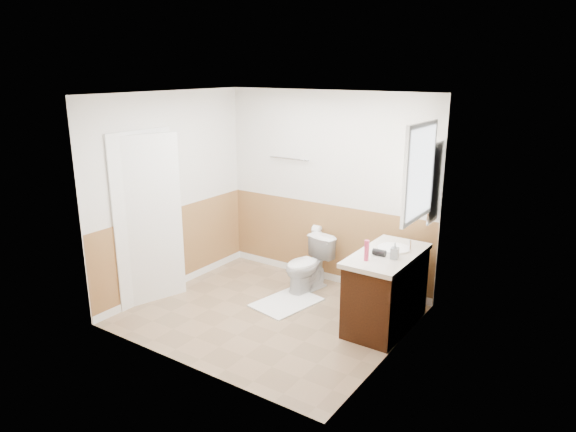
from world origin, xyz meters
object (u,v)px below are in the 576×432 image
Objects in this scene: toilet at (308,265)px; bath_mat at (287,302)px; vanity_cabinet at (386,292)px; lotion_bottle at (367,250)px; soap_dispenser at (395,251)px.

bath_mat is at bearing -78.98° from toilet.
vanity_cabinet is at bearing 7.31° from bath_mat.
lotion_bottle is (1.11, -0.18, 0.95)m from bath_mat.
bath_mat is 4.52× the size of soap_dispenser.
vanity_cabinet is (1.21, 0.16, 0.39)m from bath_mat.
lotion_bottle is (-0.10, -0.33, 0.56)m from vanity_cabinet.
toilet is 3.88× the size of soap_dispenser.
soap_dispenser reaches higher than bath_mat.
toilet is 0.59m from bath_mat.
vanity_cabinet is at bearing 134.91° from soap_dispenser.
toilet is at bearing 161.37° from soap_dispenser.
vanity_cabinet is 0.66m from lotion_bottle.
bath_mat is at bearing -172.69° from vanity_cabinet.
bath_mat is 3.64× the size of lotion_bottle.
toilet is at bearing 90.00° from bath_mat.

